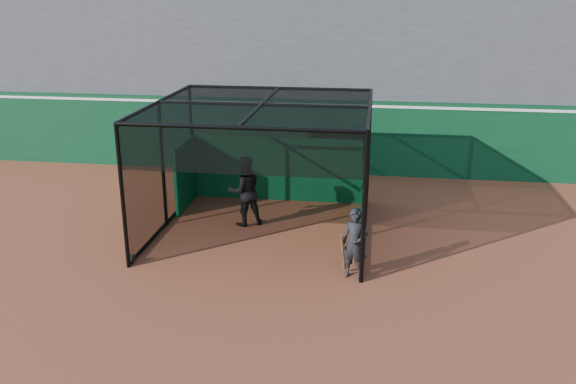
# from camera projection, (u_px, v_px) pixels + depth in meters

# --- Properties ---
(ground) EXTENTS (120.00, 120.00, 0.00)m
(ground) POSITION_uv_depth(u_px,v_px,m) (221.00, 280.00, 13.16)
(ground) COLOR brown
(ground) RESTS_ON ground
(outfield_wall) EXTENTS (50.00, 0.50, 2.50)m
(outfield_wall) POSITION_uv_depth(u_px,v_px,m) (281.00, 134.00, 20.73)
(outfield_wall) COLOR #0A3B1E
(outfield_wall) RESTS_ON ground
(grandstand) EXTENTS (50.00, 7.85, 8.95)m
(grandstand) POSITION_uv_depth(u_px,v_px,m) (296.00, 30.00, 23.26)
(grandstand) COLOR #4C4C4F
(grandstand) RESTS_ON ground
(batting_cage) EXTENTS (5.32, 5.29, 3.30)m
(batting_cage) POSITION_uv_depth(u_px,v_px,m) (262.00, 170.00, 15.35)
(batting_cage) COLOR black
(batting_cage) RESTS_ON ground
(batter) EXTENTS (1.14, 1.06, 1.87)m
(batter) POSITION_uv_depth(u_px,v_px,m) (245.00, 191.00, 15.98)
(batter) COLOR black
(batter) RESTS_ON ground
(on_deck_player) EXTENTS (0.64, 0.48, 1.58)m
(on_deck_player) POSITION_uv_depth(u_px,v_px,m) (355.00, 244.00, 13.05)
(on_deck_player) COLOR black
(on_deck_player) RESTS_ON ground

